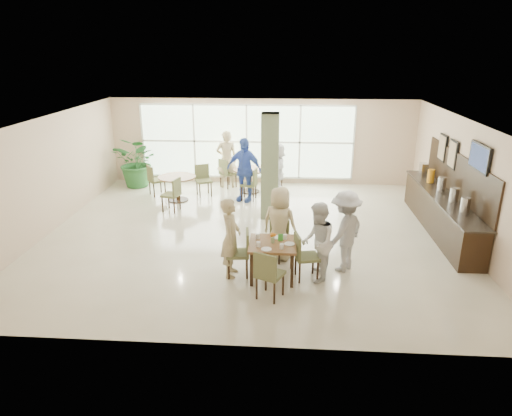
# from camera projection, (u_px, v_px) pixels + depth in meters

# --- Properties ---
(ground) EXTENTS (10.00, 10.00, 0.00)m
(ground) POSITION_uv_depth(u_px,v_px,m) (251.00, 233.00, 11.31)
(ground) COLOR beige
(ground) RESTS_ON ground
(room_shell) EXTENTS (10.00, 10.00, 10.00)m
(room_shell) POSITION_uv_depth(u_px,v_px,m) (251.00, 167.00, 10.74)
(room_shell) COLOR white
(room_shell) RESTS_ON ground
(window_bank) EXTENTS (7.00, 0.04, 7.00)m
(window_bank) POSITION_uv_depth(u_px,v_px,m) (247.00, 142.00, 15.06)
(window_bank) COLOR silver
(window_bank) RESTS_ON ground
(column) EXTENTS (0.45, 0.45, 2.80)m
(column) POSITION_uv_depth(u_px,v_px,m) (270.00, 167.00, 11.94)
(column) COLOR #61704E
(column) RESTS_ON ground
(main_table) EXTENTS (0.92, 0.92, 0.75)m
(main_table) POSITION_uv_depth(u_px,v_px,m) (273.00, 247.00, 8.95)
(main_table) COLOR brown
(main_table) RESTS_ON ground
(round_table_left) EXTENTS (1.11, 1.11, 0.75)m
(round_table_left) POSITION_uv_depth(u_px,v_px,m) (177.00, 182.00, 13.55)
(round_table_left) COLOR brown
(round_table_left) RESTS_ON ground
(round_table_right) EXTENTS (1.08, 1.08, 0.75)m
(round_table_right) POSITION_uv_depth(u_px,v_px,m) (250.00, 174.00, 14.37)
(round_table_right) COLOR brown
(round_table_right) RESTS_ON ground
(chairs_main_table) EXTENTS (1.89, 2.19, 0.95)m
(chairs_main_table) POSITION_uv_depth(u_px,v_px,m) (272.00, 255.00, 9.03)
(chairs_main_table) COLOR #525D33
(chairs_main_table) RESTS_ON ground
(chairs_table_left) EXTENTS (2.07, 2.02, 0.95)m
(chairs_table_left) POSITION_uv_depth(u_px,v_px,m) (177.00, 185.00, 13.60)
(chairs_table_left) COLOR #525D33
(chairs_table_left) RESTS_ON ground
(chairs_table_right) EXTENTS (2.14, 1.83, 0.95)m
(chairs_table_right) POSITION_uv_depth(u_px,v_px,m) (250.00, 177.00, 14.44)
(chairs_table_right) COLOR #525D33
(chairs_table_right) RESTS_ON ground
(tabletop_clutter) EXTENTS (0.77, 0.79, 0.21)m
(tabletop_clutter) POSITION_uv_depth(u_px,v_px,m) (274.00, 240.00, 8.89)
(tabletop_clutter) COLOR white
(tabletop_clutter) RESTS_ON main_table
(buffet_counter) EXTENTS (0.64, 4.70, 1.95)m
(buffet_counter) POSITION_uv_depth(u_px,v_px,m) (442.00, 210.00, 11.29)
(buffet_counter) COLOR black
(buffet_counter) RESTS_ON ground
(wall_tv) EXTENTS (0.06, 1.00, 0.58)m
(wall_tv) POSITION_uv_depth(u_px,v_px,m) (480.00, 157.00, 9.70)
(wall_tv) COLOR black
(wall_tv) RESTS_ON ground
(framed_art_a) EXTENTS (0.05, 0.55, 0.70)m
(framed_art_a) POSITION_uv_depth(u_px,v_px,m) (453.00, 154.00, 11.31)
(framed_art_a) COLOR black
(framed_art_a) RESTS_ON ground
(framed_art_b) EXTENTS (0.05, 0.55, 0.70)m
(framed_art_b) POSITION_uv_depth(u_px,v_px,m) (442.00, 148.00, 12.06)
(framed_art_b) COLOR black
(framed_art_b) RESTS_ON ground
(potted_plant) EXTENTS (1.94, 1.94, 1.66)m
(potted_plant) POSITION_uv_depth(u_px,v_px,m) (138.00, 162.00, 14.84)
(potted_plant) COLOR #26602A
(potted_plant) RESTS_ON ground
(teen_left) EXTENTS (0.41, 0.61, 1.63)m
(teen_left) POSITION_uv_depth(u_px,v_px,m) (231.00, 238.00, 9.00)
(teen_left) COLOR tan
(teen_left) RESTS_ON ground
(teen_far) EXTENTS (0.90, 0.72, 1.62)m
(teen_far) POSITION_uv_depth(u_px,v_px,m) (280.00, 224.00, 9.71)
(teen_far) COLOR tan
(teen_far) RESTS_ON ground
(teen_right) EXTENTS (0.62, 0.78, 1.59)m
(teen_right) POSITION_uv_depth(u_px,v_px,m) (318.00, 242.00, 8.83)
(teen_right) COLOR white
(teen_right) RESTS_ON ground
(teen_standing) EXTENTS (1.17, 1.25, 1.70)m
(teen_standing) POSITION_uv_depth(u_px,v_px,m) (345.00, 231.00, 9.22)
(teen_standing) COLOR #AAAAAC
(teen_standing) RESTS_ON ground
(adult_a) EXTENTS (1.26, 0.98, 1.90)m
(adult_a) POSITION_uv_depth(u_px,v_px,m) (244.00, 170.00, 13.42)
(adult_a) COLOR #4060C1
(adult_a) RESTS_ON ground
(adult_b) EXTENTS (0.72, 1.50, 1.57)m
(adult_b) POSITION_uv_depth(u_px,v_px,m) (278.00, 168.00, 14.23)
(adult_b) COLOR white
(adult_b) RESTS_ON ground
(adult_standing) EXTENTS (0.72, 0.51, 1.87)m
(adult_standing) POSITION_uv_depth(u_px,v_px,m) (227.00, 159.00, 14.73)
(adult_standing) COLOR tan
(adult_standing) RESTS_ON ground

